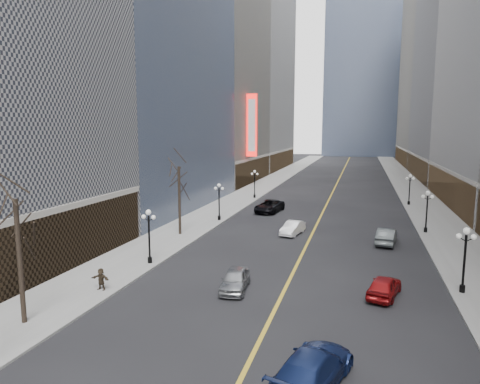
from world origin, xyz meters
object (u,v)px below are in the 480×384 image
Objects in this scene: car_sb_near at (313,368)px; car_nb_far at (269,206)px; streetlamp_west_1 at (149,231)px; car_sb_mid at (384,286)px; streetlamp_east_2 at (427,207)px; streetlamp_west_2 at (219,198)px; streetlamp_east_3 at (410,186)px; car_nb_near at (235,280)px; car_nb_mid at (293,228)px; streetlamp_east_1 at (465,253)px; streetlamp_west_3 at (255,181)px; car_sb_far at (387,236)px.

car_nb_far is at bearing -60.43° from car_sb_near.
streetlamp_west_1 is 1.06× the size of car_sb_mid.
streetlamp_east_2 and streetlamp_west_2 have the same top height.
streetlamp_east_3 is at bearing 56.75° from streetlamp_west_1.
streetlamp_west_1 is at bearing -123.25° from streetlamp_east_3.
streetlamp_west_2 reaches higher than car_sb_near.
streetlamp_west_2 is 23.15m from car_nb_near.
car_nb_mid is at bearing -58.89° from car_nb_far.
streetlamp_east_3 is 21.79m from car_nb_far.
streetlamp_west_1 is (-23.60, 0.00, 0.00)m from streetlamp_east_1.
car_nb_mid is at bearing 135.31° from streetlamp_east_1.
car_nb_mid is (-13.80, -4.35, -2.19)m from streetlamp_east_2.
streetlamp_east_3 is 1.00× the size of streetlamp_west_1.
streetlamp_east_1 and streetlamp_west_1 have the same top height.
streetlamp_east_3 is 26.36m from car_nb_mid.
car_sb_far is (19.29, -23.72, -2.11)m from streetlamp_west_3.
streetlamp_west_1 reaches higher than car_nb_mid.
streetlamp_west_3 is (0.00, 36.00, 0.00)m from streetlamp_west_1.
streetlamp_east_2 is at bearing -37.33° from streetlamp_west_3.
streetlamp_east_1 and streetlamp_east_2 have the same top height.
car_nb_far is at bearing 91.14° from car_nb_near.
car_sb_mid is (18.44, -1.90, -2.18)m from streetlamp_west_1.
car_nb_far is at bearing -150.32° from streetlamp_east_3.
car_nb_mid is 1.01× the size of car_sb_mid.
car_nb_mid is (-13.80, 13.65, -2.19)m from streetlamp_east_1.
streetlamp_east_2 reaches higher than car_sb_far.
streetlamp_east_1 is at bearing 118.01° from car_sb_far.
streetlamp_west_1 is 1.05× the size of car_nb_near.
streetlamp_east_3 reaches higher than car_sb_mid.
streetlamp_east_3 is 43.05m from streetlamp_west_1.
car_sb_mid is at bearing -64.05° from streetlamp_west_3.
streetlamp_west_3 is at bearing 90.00° from streetlamp_west_2.
streetlamp_west_1 and streetlamp_west_2 have the same top height.
car_sb_near is (5.15, -27.14, 0.13)m from car_nb_mid.
streetlamp_west_2 is (-23.60, -18.00, 0.00)m from streetlamp_east_3.
car_nb_far is 1.27× the size of car_sb_far.
car_nb_far is (-3.69, 28.71, 0.10)m from car_nb_near.
streetlamp_east_3 is 1.00× the size of streetlamp_west_2.
car_sb_near is at bearing -63.23° from car_nb_near.
car_nb_mid is at bearing -66.32° from streetlamp_west_3.
streetlamp_west_1 is at bearing -114.26° from car_nb_mid.
streetlamp_east_2 is at bearing 0.00° from streetlamp_west_2.
streetlamp_east_3 is 29.68m from streetlamp_west_2.
car_sb_mid is (18.44, -37.90, -2.18)m from streetlamp_west_3.
car_sb_mid is (18.44, -19.90, -2.18)m from streetlamp_west_2.
streetlamp_east_3 is at bearing 90.00° from streetlamp_east_2.
car_nb_near is at bearing -42.22° from car_sb_near.
car_nb_near is 10.12m from car_sb_mid.
car_sb_far is (19.29, -5.72, -2.11)m from streetlamp_west_2.
car_nb_near reaches higher than car_sb_mid.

